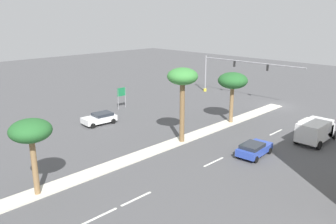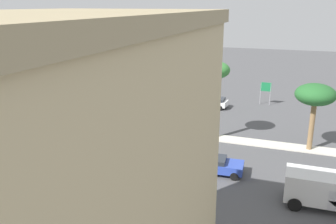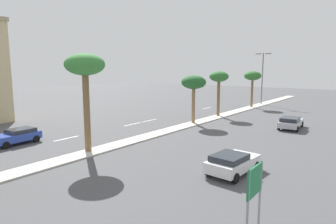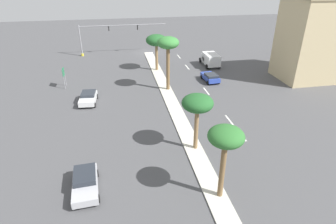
{
  "view_description": "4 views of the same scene",
  "coord_description": "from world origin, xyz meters",
  "px_view_note": "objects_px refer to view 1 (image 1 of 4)",
  "views": [
    {
      "loc": [
        -23.35,
        46.16,
        13.04
      ],
      "look_at": [
        1.29,
        21.53,
        3.09
      ],
      "focal_mm": 36.61,
      "sensor_mm": 36.0,
      "label": 1
    },
    {
      "loc": [
        -33.94,
        13.62,
        13.13
      ],
      "look_at": [
        -3.74,
        24.53,
        3.47
      ],
      "focal_mm": 38.44,
      "sensor_mm": 36.0,
      "label": 2
    },
    {
      "loc": [
        18.71,
        6.66,
        6.78
      ],
      "look_at": [
        -1.08,
        32.85,
        1.84
      ],
      "focal_mm": 31.16,
      "sensor_mm": 36.0,
      "label": 3
    },
    {
      "loc": [
        6.91,
        59.46,
        16.27
      ],
      "look_at": [
        1.73,
        32.05,
        1.94
      ],
      "focal_mm": 29.92,
      "sensor_mm": 36.0,
      "label": 4
    }
  ],
  "objects_px": {
    "sedan_white_center": "(100,118)",
    "box_truck": "(316,130)",
    "palm_tree_front": "(31,132)",
    "traffic_signal_gantry": "(228,71)",
    "palm_tree_inboard": "(233,81)",
    "directional_road_sign": "(122,94)",
    "sedan_blue_mid": "(254,149)",
    "palm_tree_near": "(183,80)"
  },
  "relations": [
    {
      "from": "traffic_signal_gantry",
      "to": "sedan_blue_mid",
      "type": "distance_m",
      "value": 25.69
    },
    {
      "from": "directional_road_sign",
      "to": "sedan_white_center",
      "type": "relative_size",
      "value": 0.73
    },
    {
      "from": "palm_tree_inboard",
      "to": "sedan_white_center",
      "type": "xyz_separation_m",
      "value": [
        11.16,
        11.81,
        -4.5
      ]
    },
    {
      "from": "palm_tree_inboard",
      "to": "box_truck",
      "type": "height_order",
      "value": "palm_tree_inboard"
    },
    {
      "from": "palm_tree_near",
      "to": "box_truck",
      "type": "xyz_separation_m",
      "value": [
        -9.92,
        -10.01,
        -5.43
      ]
    },
    {
      "from": "palm_tree_front",
      "to": "box_truck",
      "type": "relative_size",
      "value": 1.07
    },
    {
      "from": "directional_road_sign",
      "to": "sedan_blue_mid",
      "type": "distance_m",
      "value": 22.71
    },
    {
      "from": "traffic_signal_gantry",
      "to": "palm_tree_inboard",
      "type": "relative_size",
      "value": 2.87
    },
    {
      "from": "palm_tree_inboard",
      "to": "sedan_blue_mid",
      "type": "distance_m",
      "value": 11.36
    },
    {
      "from": "directional_road_sign",
      "to": "sedan_blue_mid",
      "type": "xyz_separation_m",
      "value": [
        -22.6,
        1.64,
        -1.44
      ]
    },
    {
      "from": "box_truck",
      "to": "palm_tree_front",
      "type": "bearing_deg",
      "value": 68.62
    },
    {
      "from": "palm_tree_front",
      "to": "sedan_white_center",
      "type": "relative_size",
      "value": 1.39
    },
    {
      "from": "traffic_signal_gantry",
      "to": "directional_road_sign",
      "type": "relative_size",
      "value": 5.85
    },
    {
      "from": "directional_road_sign",
      "to": "palm_tree_front",
      "type": "height_order",
      "value": "palm_tree_front"
    },
    {
      "from": "palm_tree_near",
      "to": "box_truck",
      "type": "bearing_deg",
      "value": -134.72
    },
    {
      "from": "directional_road_sign",
      "to": "palm_tree_near",
      "type": "distance_m",
      "value": 16.37
    },
    {
      "from": "traffic_signal_gantry",
      "to": "box_truck",
      "type": "xyz_separation_m",
      "value": [
        -19.36,
        11.31,
        -2.9
      ]
    },
    {
      "from": "palm_tree_near",
      "to": "palm_tree_front",
      "type": "height_order",
      "value": "palm_tree_near"
    },
    {
      "from": "directional_road_sign",
      "to": "palm_tree_front",
      "type": "distance_m",
      "value": 24.86
    },
    {
      "from": "sedan_white_center",
      "to": "box_truck",
      "type": "relative_size",
      "value": 0.77
    },
    {
      "from": "traffic_signal_gantry",
      "to": "sedan_white_center",
      "type": "distance_m",
      "value": 24.18
    },
    {
      "from": "traffic_signal_gantry",
      "to": "palm_tree_front",
      "type": "distance_m",
      "value": 38.2
    },
    {
      "from": "palm_tree_front",
      "to": "box_truck",
      "type": "height_order",
      "value": "palm_tree_front"
    },
    {
      "from": "sedan_white_center",
      "to": "palm_tree_near",
      "type": "bearing_deg",
      "value": -167.56
    },
    {
      "from": "traffic_signal_gantry",
      "to": "palm_tree_near",
      "type": "relative_size",
      "value": 2.29
    },
    {
      "from": "sedan_white_center",
      "to": "palm_tree_front",
      "type": "bearing_deg",
      "value": 130.51
    },
    {
      "from": "directional_road_sign",
      "to": "palm_tree_inboard",
      "type": "xyz_separation_m",
      "value": [
        -14.97,
        -5.46,
        3.08
      ]
    },
    {
      "from": "palm_tree_inboard",
      "to": "box_truck",
      "type": "distance_m",
      "value": 10.96
    },
    {
      "from": "sedan_white_center",
      "to": "box_truck",
      "type": "bearing_deg",
      "value": -149.58
    },
    {
      "from": "palm_tree_front",
      "to": "sedan_blue_mid",
      "type": "height_order",
      "value": "palm_tree_front"
    },
    {
      "from": "palm_tree_near",
      "to": "box_truck",
      "type": "relative_size",
      "value": 1.44
    },
    {
      "from": "palm_tree_inboard",
      "to": "palm_tree_near",
      "type": "relative_size",
      "value": 0.8
    },
    {
      "from": "traffic_signal_gantry",
      "to": "box_truck",
      "type": "height_order",
      "value": "traffic_signal_gantry"
    },
    {
      "from": "traffic_signal_gantry",
      "to": "palm_tree_front",
      "type": "height_order",
      "value": "traffic_signal_gantry"
    },
    {
      "from": "palm_tree_front",
      "to": "box_truck",
      "type": "bearing_deg",
      "value": -111.38
    },
    {
      "from": "directional_road_sign",
      "to": "palm_tree_near",
      "type": "height_order",
      "value": "palm_tree_near"
    },
    {
      "from": "palm_tree_inboard",
      "to": "sedan_white_center",
      "type": "height_order",
      "value": "palm_tree_inboard"
    },
    {
      "from": "palm_tree_front",
      "to": "sedan_white_center",
      "type": "distance_m",
      "value": 17.87
    },
    {
      "from": "palm_tree_front",
      "to": "sedan_white_center",
      "type": "height_order",
      "value": "palm_tree_front"
    },
    {
      "from": "directional_road_sign",
      "to": "palm_tree_front",
      "type": "relative_size",
      "value": 0.53
    },
    {
      "from": "palm_tree_near",
      "to": "sedan_white_center",
      "type": "bearing_deg",
      "value": 12.44
    },
    {
      "from": "traffic_signal_gantry",
      "to": "directional_road_sign",
      "type": "distance_m",
      "value": 18.55
    }
  ]
}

